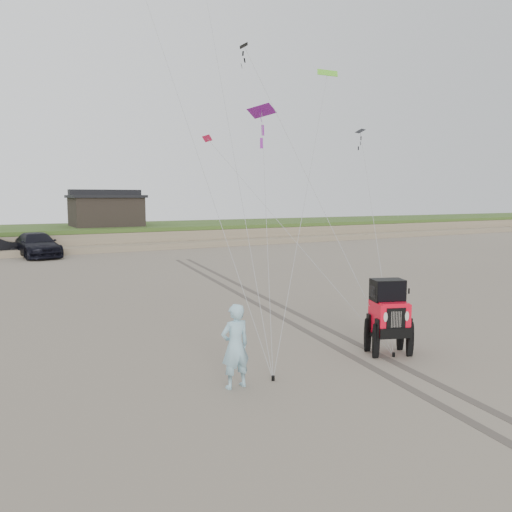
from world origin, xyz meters
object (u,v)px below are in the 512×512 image
object	(u,v)px
truck_c	(37,245)
man	(235,346)
jeep	(389,325)
cabin	(106,210)

from	to	relation	value
truck_c	man	size ratio (longest dim) A/B	3.09
truck_c	jeep	world-z (taller)	truck_c
truck_c	man	xyz separation A→B (m)	(1.35, -29.90, 0.10)
jeep	truck_c	bearing A→B (deg)	121.75
cabin	truck_c	xyz separation A→B (m)	(-6.66, -7.30, -2.35)
truck_c	jeep	size ratio (longest dim) A/B	1.35
cabin	truck_c	bearing A→B (deg)	-132.38
cabin	truck_c	distance (m)	10.16
cabin	jeep	xyz separation A→B (m)	(-0.45, -37.06, -2.40)
truck_c	jeep	distance (m)	30.41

